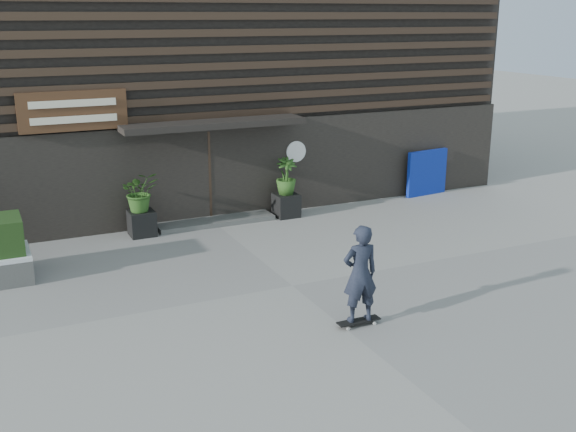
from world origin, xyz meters
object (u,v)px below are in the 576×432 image
planter_pot_right (286,205)px  blue_tarp (427,173)px  planter_pot_left (142,223)px  skateboarder (360,274)px

planter_pot_right → blue_tarp: blue_tarp is taller
planter_pot_left → skateboarder: skateboarder is taller
planter_pot_right → blue_tarp: 4.67m
planter_pot_left → blue_tarp: 8.46m
planter_pot_right → blue_tarp: bearing=3.7°
blue_tarp → skateboarder: (-6.28, -6.78, 0.27)m
blue_tarp → skateboarder: skateboarder is taller
planter_pot_right → blue_tarp: (4.65, 0.30, 0.36)m
planter_pot_right → blue_tarp: size_ratio=0.43×
planter_pot_left → blue_tarp: bearing=2.0°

